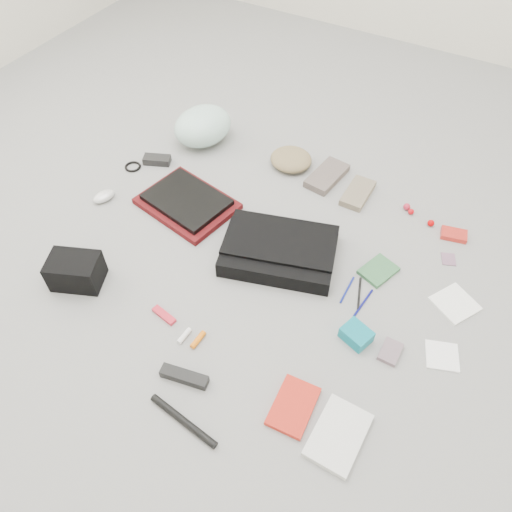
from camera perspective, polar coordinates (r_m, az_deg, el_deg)
The scene contains 33 objects.
ground_plane at distance 1.92m, azimuth 0.00°, elevation -0.96°, with size 4.00×4.00×0.00m, color gray.
messenger_bag at distance 1.92m, azimuth 2.67°, elevation 0.60°, with size 0.42×0.30×0.07m, color black.
bag_flap at distance 1.89m, azimuth 2.72°, elevation 1.42°, with size 0.43×0.19×0.01m, color black.
laptop_sleeve at distance 2.16m, azimuth -7.86°, elevation 5.93°, with size 0.38×0.29×0.03m, color #560D10.
laptop at distance 2.14m, azimuth -7.93°, elevation 6.40°, with size 0.33×0.24×0.02m, color black.
bike_helmet at distance 2.45m, azimuth -6.10°, elevation 14.55°, with size 0.23×0.29×0.17m, color #C9F8E9.
beanie at distance 2.33m, azimuth 4.03°, elevation 10.97°, with size 0.19×0.18×0.07m, color #8B7750.
mitten_left at distance 2.29m, azimuth 8.11°, elevation 9.06°, with size 0.11×0.22×0.03m, color #675A54.
mitten_right at distance 2.23m, azimuth 11.55°, elevation 7.06°, with size 0.10×0.19×0.03m, color gray.
power_brick at distance 2.40m, azimuth -11.24°, elevation 10.73°, with size 0.12×0.06×0.03m, color black.
cable_coil at distance 2.40m, azimuth -13.90°, elevation 9.88°, with size 0.07×0.07×0.01m, color black.
mouse at distance 2.26m, azimuth -17.02°, elevation 6.54°, with size 0.06×0.10×0.04m, color silver.
camera_bag at distance 1.94m, azimuth -19.91°, elevation -1.63°, with size 0.18×0.13×0.12m, color black.
multitool at distance 1.81m, azimuth -10.46°, elevation -6.67°, with size 0.10×0.03×0.02m, color red.
toiletry_tube_white at distance 1.75m, azimuth -8.20°, elevation -9.02°, with size 0.02×0.02×0.06m, color white.
toiletry_tube_orange at distance 1.73m, azimuth -6.64°, elevation -9.48°, with size 0.02×0.02×0.07m, color orange.
u_lock at distance 1.66m, azimuth -8.19°, elevation -13.48°, with size 0.16×0.04×0.03m, color black.
bike_pump at distance 1.61m, azimuth -8.29°, elevation -18.13°, with size 0.02×0.02×0.25m, color black.
book_red at distance 1.62m, azimuth 4.29°, elevation -16.75°, with size 0.12×0.18×0.02m, color red.
book_white at distance 1.60m, azimuth 9.38°, elevation -19.55°, with size 0.14×0.21×0.02m, color silver.
notepad at distance 1.95m, azimuth 13.80°, elevation -1.63°, with size 0.10×0.14×0.02m, color #32643C.
pen_blue at distance 1.88m, azimuth 10.38°, elevation -3.81°, with size 0.01×0.01×0.13m, color navy.
pen_black at distance 1.87m, azimuth 11.72°, elevation -4.22°, with size 0.01×0.01×0.15m, color black.
pen_navy at distance 1.85m, azimuth 12.15°, elevation -5.27°, with size 0.01×0.01×0.14m, color #0A0B61.
accordion_wallet at distance 1.75m, azimuth 11.40°, elevation -8.81°, with size 0.10×0.08×0.05m, color #087C91.
card_deck at distance 1.76m, azimuth 15.11°, elevation -10.52°, with size 0.06×0.09×0.02m, color slate.
napkin_top at distance 1.95m, azimuth 21.79°, elevation -5.06°, with size 0.14×0.14×0.01m, color white.
napkin_bottom at distance 1.81m, azimuth 20.50°, elevation -10.64°, with size 0.11×0.11×0.01m, color white.
lollipop_a at distance 2.21m, azimuth 16.85°, elevation 5.41°, with size 0.03×0.03×0.03m, color #B81E35.
lollipop_b at distance 2.20m, azimuth 17.30°, elevation 4.86°, with size 0.02×0.02×0.02m, color red.
lollipop_c at distance 2.18m, azimuth 19.35°, elevation 3.57°, with size 0.03×0.03×0.03m, color #BE0002.
altoids_tin at distance 2.17m, azimuth 21.67°, elevation 2.30°, with size 0.10×0.06×0.02m, color red.
stamp_sheet at distance 2.08m, azimuth 21.14°, elevation -0.34°, with size 0.05×0.06×0.00m, color gray.
Camera 1 is at (0.60, -1.06, 1.49)m, focal length 35.00 mm.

